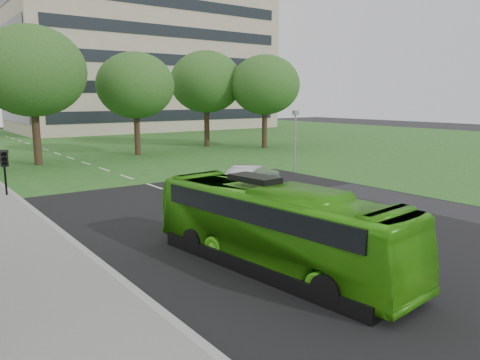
{
  "coord_description": "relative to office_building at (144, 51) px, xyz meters",
  "views": [
    {
      "loc": [
        -11.63,
        -10.24,
        5.03
      ],
      "look_at": [
        -0.11,
        5.49,
        1.6
      ],
      "focal_mm": 35.0,
      "sensor_mm": 36.0,
      "label": 1
    }
  ],
  "objects": [
    {
      "name": "tree_park_e",
      "position": [
        -3.49,
        -35.29,
        -6.2
      ],
      "size": [
        6.96,
        6.96,
        9.28
      ],
      "color": "black",
      "rests_on": "ground"
    },
    {
      "name": "bus",
      "position": [
        -24.82,
        -62.01,
        -11.24
      ],
      "size": [
        3.07,
        9.19,
        2.51
      ],
      "primitive_type": "imported",
      "rotation": [
        0.0,
        0.0,
        0.11
      ],
      "color": "#40A814",
      "rests_on": "ground"
    },
    {
      "name": "tree_park_b",
      "position": [
        -25.15,
        -34.69,
        -5.54
      ],
      "size": [
        7.87,
        7.87,
        10.32
      ],
      "color": "black",
      "rests_on": "ground"
    },
    {
      "name": "office_building",
      "position": [
        0.0,
        0.0,
        0.0
      ],
      "size": [
        40.1,
        20.1,
        25.0
      ],
      "color": "tan",
      "rests_on": "ground"
    },
    {
      "name": "sedan",
      "position": [
        -17.96,
        -51.96,
        -11.8
      ],
      "size": [
        4.5,
        3.11,
        1.4
      ],
      "primitive_type": "imported",
      "rotation": [
        0.0,
        0.0,
        1.99
      ],
      "color": "#AFAEB3",
      "rests_on": "ground"
    },
    {
      "name": "street_surfaces",
      "position": [
        -22.34,
        -39.21,
        -12.47
      ],
      "size": [
        120.0,
        120.0,
        0.15
      ],
      "color": "black",
      "rests_on": "ground"
    },
    {
      "name": "camera_pole",
      "position": [
        -11.96,
        -48.96,
        -9.79
      ],
      "size": [
        0.38,
        0.34,
        4.21
      ],
      "rotation": [
        0.0,
        0.0,
        -0.13
      ],
      "color": "gray",
      "rests_on": "ground"
    },
    {
      "name": "tree_park_d",
      "position": [
        -7.51,
        -30.72,
        -5.87
      ],
      "size": [
        7.41,
        7.41,
        9.79
      ],
      "color": "black",
      "rests_on": "ground"
    },
    {
      "name": "ground",
      "position": [
        -21.96,
        -61.96,
        -12.5
      ],
      "size": [
        160.0,
        160.0,
        0.0
      ],
      "primitive_type": "plane",
      "color": "black",
      "rests_on": "ground"
    },
    {
      "name": "tree_park_c",
      "position": [
        -16.41,
        -33.26,
        -6.4
      ],
      "size": [
        6.77,
        6.77,
        8.99
      ],
      "color": "black",
      "rests_on": "ground"
    }
  ]
}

